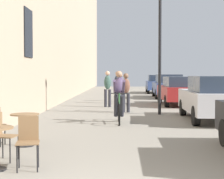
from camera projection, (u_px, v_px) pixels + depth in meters
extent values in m
cube|color=black|center=(28.00, 33.00, 12.95)|extent=(0.04, 1.10, 1.70)
cylinder|color=black|center=(37.00, 159.00, 6.02)|extent=(0.02, 0.02, 0.45)
cylinder|color=black|center=(17.00, 159.00, 5.97)|extent=(0.02, 0.02, 0.45)
cylinder|color=black|center=(38.00, 154.00, 6.34)|extent=(0.02, 0.02, 0.45)
cylinder|color=black|center=(19.00, 155.00, 6.29)|extent=(0.02, 0.02, 0.45)
cube|color=brown|center=(28.00, 143.00, 6.15)|extent=(0.44, 0.44, 0.02)
cube|color=brown|center=(28.00, 128.00, 6.31)|extent=(0.34, 0.08, 0.42)
cylinder|color=black|center=(18.00, 147.00, 6.94)|extent=(0.02, 0.02, 0.45)
cylinder|color=black|center=(10.00, 151.00, 6.63)|extent=(0.02, 0.02, 0.45)
cylinder|color=black|center=(3.00, 147.00, 7.01)|extent=(0.02, 0.02, 0.45)
cube|color=brown|center=(6.00, 136.00, 6.81)|extent=(0.45, 0.45, 0.02)
cylinder|color=black|center=(25.00, 145.00, 8.24)|extent=(0.40, 0.40, 0.02)
cylinder|color=black|center=(25.00, 130.00, 8.23)|extent=(0.05, 0.05, 0.67)
cylinder|color=brown|center=(25.00, 114.00, 8.21)|extent=(0.64, 0.64, 0.02)
cylinder|color=black|center=(5.00, 135.00, 8.41)|extent=(0.02, 0.02, 0.45)
cylinder|color=black|center=(0.00, 137.00, 8.09)|extent=(0.02, 0.02, 0.45)
torus|color=black|center=(119.00, 115.00, 11.54)|extent=(0.06, 0.71, 0.71)
torus|color=black|center=(119.00, 111.00, 12.59)|extent=(0.06, 0.71, 0.71)
cylinder|color=#2D6B38|center=(119.00, 103.00, 12.49)|extent=(0.04, 0.21, 0.58)
cylinder|color=#2D6B38|center=(119.00, 94.00, 11.98)|extent=(0.05, 0.82, 0.14)
cylinder|color=#2D6B38|center=(119.00, 104.00, 11.56)|extent=(0.04, 0.09, 0.67)
cylinder|color=#2D6B38|center=(119.00, 112.00, 12.09)|extent=(0.06, 1.00, 0.12)
cylinder|color=black|center=(119.00, 93.00, 11.57)|extent=(0.52, 0.04, 0.03)
ellipsoid|color=black|center=(119.00, 94.00, 12.39)|extent=(0.12, 0.24, 0.06)
ellipsoid|color=#4C3D5B|center=(119.00, 86.00, 12.30)|extent=(0.35, 0.36, 0.59)
sphere|color=#A57A5B|center=(119.00, 74.00, 12.24)|extent=(0.22, 0.22, 0.22)
cylinder|color=#26262D|center=(122.00, 106.00, 12.25)|extent=(0.14, 0.40, 0.75)
cylinder|color=#26262D|center=(116.00, 106.00, 12.25)|extent=(0.14, 0.40, 0.75)
cylinder|color=#4C3D5B|center=(124.00, 87.00, 11.91)|extent=(0.12, 0.75, 0.48)
cylinder|color=#4C3D5B|center=(115.00, 87.00, 11.91)|extent=(0.09, 0.74, 0.48)
cylinder|color=#26262D|center=(128.00, 103.00, 15.48)|extent=(0.14, 0.14, 0.80)
cylinder|color=#26262D|center=(123.00, 103.00, 15.49)|extent=(0.14, 0.14, 0.80)
ellipsoid|color=brown|center=(126.00, 86.00, 15.46)|extent=(0.35, 0.25, 0.63)
sphere|color=brown|center=(126.00, 76.00, 15.44)|extent=(0.22, 0.22, 0.22)
cylinder|color=#26262D|center=(106.00, 98.00, 17.95)|extent=(0.14, 0.14, 0.86)
cylinder|color=#26262D|center=(110.00, 98.00, 17.95)|extent=(0.14, 0.14, 0.86)
ellipsoid|color=#38564C|center=(108.00, 82.00, 17.92)|extent=(0.35, 0.25, 0.68)
sphere|color=tan|center=(108.00, 73.00, 17.90)|extent=(0.22, 0.22, 0.22)
cylinder|color=#26262D|center=(119.00, 96.00, 20.18)|extent=(0.14, 0.14, 0.86)
cylinder|color=#26262D|center=(116.00, 95.00, 20.21)|extent=(0.14, 0.14, 0.86)
ellipsoid|color=#2D3342|center=(117.00, 81.00, 20.16)|extent=(0.36, 0.27, 0.68)
sphere|color=#A57A5B|center=(117.00, 73.00, 20.14)|extent=(0.22, 0.22, 0.22)
cylinder|color=#26262D|center=(122.00, 94.00, 21.79)|extent=(0.14, 0.14, 0.81)
cylinder|color=#26262D|center=(119.00, 94.00, 21.76)|extent=(0.14, 0.14, 0.81)
ellipsoid|color=#4C3D5B|center=(121.00, 82.00, 21.74)|extent=(0.37, 0.29, 0.64)
sphere|color=tan|center=(121.00, 75.00, 21.73)|extent=(0.22, 0.22, 0.22)
cylinder|color=black|center=(160.00, 56.00, 14.57)|extent=(0.12, 0.12, 4.60)
cube|color=#B7B7BC|center=(212.00, 101.00, 12.82)|extent=(1.91, 4.37, 0.70)
cube|color=#283342|center=(216.00, 84.00, 12.28)|extent=(1.57, 2.38, 0.52)
cylinder|color=black|center=(183.00, 107.00, 14.30)|extent=(0.22, 0.63, 0.62)
cylinder|color=black|center=(196.00, 116.00, 11.45)|extent=(0.22, 0.63, 0.62)
cube|color=maroon|center=(178.00, 93.00, 19.15)|extent=(1.78, 4.17, 0.68)
cube|color=#283342|center=(180.00, 82.00, 18.62)|extent=(1.47, 2.26, 0.50)
cylinder|color=black|center=(160.00, 98.00, 20.53)|extent=(0.20, 0.60, 0.60)
cylinder|color=black|center=(188.00, 98.00, 20.52)|extent=(0.20, 0.60, 0.60)
cylinder|color=black|center=(167.00, 101.00, 17.80)|extent=(0.20, 0.60, 0.60)
cylinder|color=black|center=(199.00, 101.00, 17.79)|extent=(0.20, 0.60, 0.60)
cube|color=#384C84|center=(168.00, 88.00, 24.98)|extent=(1.94, 4.48, 0.72)
cube|color=#283342|center=(169.00, 79.00, 24.42)|extent=(1.60, 2.43, 0.54)
cylinder|color=black|center=(154.00, 92.00, 26.49)|extent=(0.22, 0.64, 0.64)
cylinder|color=black|center=(177.00, 92.00, 26.42)|extent=(0.22, 0.64, 0.64)
cylinder|color=black|center=(157.00, 94.00, 23.57)|extent=(0.22, 0.64, 0.64)
cylinder|color=black|center=(183.00, 94.00, 23.50)|extent=(0.22, 0.64, 0.64)
cube|color=#384C84|center=(157.00, 85.00, 31.30)|extent=(1.93, 4.36, 0.70)
cube|color=#283342|center=(158.00, 78.00, 30.76)|extent=(1.57, 2.37, 0.52)
cylinder|color=black|center=(147.00, 89.00, 32.78)|extent=(0.22, 0.63, 0.62)
cylinder|color=black|center=(165.00, 89.00, 32.68)|extent=(0.22, 0.63, 0.62)
cylinder|color=black|center=(148.00, 90.00, 29.94)|extent=(0.22, 0.63, 0.62)
cylinder|color=black|center=(168.00, 90.00, 29.85)|extent=(0.22, 0.63, 0.62)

